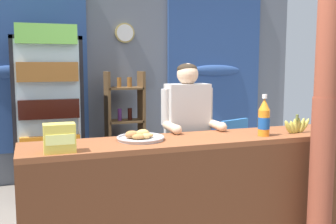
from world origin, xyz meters
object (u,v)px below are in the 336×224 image
Objects in this scene: shopkeeper at (188,126)px; banana_bunch at (297,126)px; stall_counter at (202,187)px; pastry_tray at (140,137)px; soda_bottle_water at (326,122)px; drink_fridge at (48,105)px; plastic_lawn_chair at (226,149)px; timber_post at (325,104)px; soda_bottle_orange_soda at (264,118)px; snack_box_instant_noodle at (60,138)px; bottle_shelf_rack at (125,125)px.

shopkeeper reaches higher than banana_bunch.
pastry_tray reaches higher than stall_counter.
soda_bottle_water reaches higher than stall_counter.
drink_fridge reaches higher than plastic_lawn_chair.
drink_fridge is 5.27× the size of pastry_tray.
timber_post is at bearing -49.37° from drink_fridge.
soda_bottle_orange_soda is (0.53, -0.01, 0.50)m from stall_counter.
snack_box_instant_noodle reaches higher than pastry_tray.
drink_fridge reaches higher than soda_bottle_orange_soda.
drink_fridge is at bearing 130.53° from shopkeeper.
pastry_tray is at bearing -71.15° from drink_fridge.
stall_counter is 0.67m from shopkeeper.
soda_bottle_orange_soda reaches higher than plastic_lawn_chair.
soda_bottle_orange_soda is (0.61, -2.18, 0.34)m from bottle_shelf_rack.
banana_bunch is at bearing -35.09° from shopkeeper.
shopkeeper is 7.51× the size of snack_box_instant_noodle.
banana_bunch is at bearing -93.13° from plastic_lawn_chair.
timber_post is 2.69m from bottle_shelf_rack.
soda_bottle_orange_soda is at bearing 2.04° from snack_box_instant_noodle.
banana_bunch reaches higher than pastry_tray.
bottle_shelf_rack reaches higher than stall_counter.
drink_fridge reaches higher than shopkeeper.
snack_box_instant_noodle is at bearing -113.22° from bottle_shelf_rack.
drink_fridge is 2.09m from plastic_lawn_chair.
timber_post is at bearing -7.54° from snack_box_instant_noodle.
bottle_shelf_rack is 4.20× the size of soda_bottle_orange_soda.
snack_box_instant_noodle is 0.64m from pastry_tray.
plastic_lawn_chair is at bearing 55.66° from stall_counter.
plastic_lawn_chair is at bearing -38.23° from bottle_shelf_rack.
soda_bottle_orange_soda reaches higher than banana_bunch.
soda_bottle_water is at bearing 0.80° from snack_box_instant_noodle.
plastic_lawn_chair is at bearing -14.33° from drink_fridge.
snack_box_instant_noodle is (-1.04, -0.06, 0.46)m from stall_counter.
timber_post reaches higher than shopkeeper.
banana_bunch is (0.94, -2.15, 0.26)m from bottle_shelf_rack.
drink_fridge is 2.64m from banana_bunch.
stall_counter is 9.72× the size of banana_bunch.
soda_bottle_orange_soda is 0.34m from banana_bunch.
soda_bottle_orange_soda is at bearing -74.31° from bottle_shelf_rack.
bottle_shelf_rack is (-0.93, 2.48, -0.47)m from timber_post.
shopkeeper is at bearing 144.91° from banana_bunch.
stall_counter is 1.06× the size of timber_post.
plastic_lawn_chair is 4.30× the size of soda_bottle_water.
soda_bottle_water reaches higher than snack_box_instant_noodle.
bottle_shelf_rack is 2.52m from soda_bottle_water.
stall_counter is at bearing -19.69° from pastry_tray.
bottle_shelf_rack reaches higher than snack_box_instant_noodle.
bottle_shelf_rack is at bearing 66.78° from snack_box_instant_noodle.
drink_fridge is 1.36× the size of bottle_shelf_rack.
shopkeeper is (0.19, -1.62, 0.22)m from bottle_shelf_rack.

